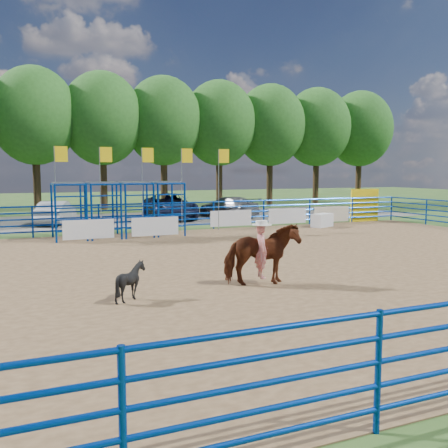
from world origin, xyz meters
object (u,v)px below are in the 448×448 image
(calf, at_px, (131,281))
(car_b, at_px, (56,212))
(car_d, at_px, (228,207))
(horse_and_rider, at_px, (261,251))
(announcer_table, at_px, (322,220))
(car_c, at_px, (170,206))

(calf, xyz_separation_m, car_b, (-0.14, 18.84, 0.20))
(calf, xyz_separation_m, car_d, (10.77, 18.79, 0.22))
(horse_and_rider, distance_m, car_d, 19.92)
(car_d, bearing_deg, horse_and_rider, 51.76)
(announcer_table, xyz_separation_m, calf, (-13.19, -11.38, 0.10))
(calf, distance_m, car_b, 18.84)
(horse_and_rider, bearing_deg, announcer_table, 49.41)
(horse_and_rider, relative_size, car_d, 0.52)
(announcer_table, distance_m, car_d, 7.80)
(car_d, bearing_deg, calf, 43.01)
(car_b, bearing_deg, announcer_table, 169.85)
(announcer_table, distance_m, car_c, 10.11)
(car_c, height_order, car_d, car_c)
(car_b, bearing_deg, car_c, -157.47)
(announcer_table, relative_size, car_c, 0.23)
(announcer_table, bearing_deg, car_d, 108.05)
(horse_and_rider, bearing_deg, car_d, 68.92)
(car_c, bearing_deg, calf, -105.44)
(car_b, bearing_deg, car_d, -161.18)
(calf, relative_size, car_b, 0.23)
(car_b, relative_size, car_c, 0.70)
(horse_and_rider, xyz_separation_m, calf, (-3.61, -0.20, -0.46))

